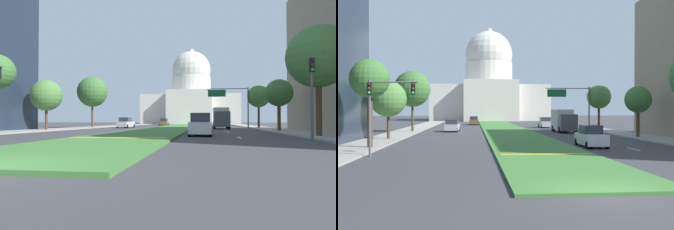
# 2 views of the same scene
# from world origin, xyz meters

# --- Properties ---
(ground_plane) EXTENTS (260.00, 260.00, 0.00)m
(ground_plane) POSITION_xyz_m (0.00, 51.23, 0.00)
(ground_plane) COLOR #3D3D3F
(grass_median) EXTENTS (6.95, 92.21, 0.14)m
(grass_median) POSITION_xyz_m (0.00, 46.11, 0.07)
(grass_median) COLOR #427A38
(grass_median) RESTS_ON ground_plane
(median_curb_nose) EXTENTS (6.25, 0.50, 0.04)m
(median_curb_nose) POSITION_xyz_m (0.00, 11.65, 0.16)
(median_curb_nose) COLOR gold
(median_curb_nose) RESTS_ON grass_median
(lane_dashes_right) EXTENTS (0.16, 39.39, 0.01)m
(lane_dashes_right) POSITION_xyz_m (7.93, 33.98, 0.00)
(lane_dashes_right) COLOR silver
(lane_dashes_right) RESTS_ON ground_plane
(sidewalk_left) EXTENTS (4.00, 92.21, 0.15)m
(sidewalk_left) POSITION_xyz_m (-14.38, 40.98, 0.07)
(sidewalk_left) COLOR #9E9991
(sidewalk_left) RESTS_ON ground_plane
(sidewalk_right) EXTENTS (4.00, 92.21, 0.15)m
(sidewalk_right) POSITION_xyz_m (14.38, 40.98, 0.07)
(sidewalk_right) COLOR #9E9991
(sidewalk_right) RESTS_ON ground_plane
(capitol_building) EXTENTS (33.88, 29.25, 28.24)m
(capitol_building) POSITION_xyz_m (0.00, 101.76, 9.42)
(capitol_building) COLOR beige
(capitol_building) RESTS_ON ground_plane
(traffic_light_near_left) EXTENTS (3.34, 0.35, 5.20)m
(traffic_light_near_left) POSITION_xyz_m (-11.04, 12.46, 3.80)
(traffic_light_near_left) COLOR #515456
(traffic_light_near_left) RESTS_ON ground_plane
(overhead_guide_sign) EXTENTS (6.58, 0.20, 6.50)m
(overhead_guide_sign) POSITION_xyz_m (9.58, 40.23, 4.69)
(overhead_guide_sign) COLOR #515456
(overhead_guide_sign) RESTS_ON ground_plane
(street_tree_left_near) EXTENTS (3.16, 3.16, 7.28)m
(street_tree_left_near) POSITION_xyz_m (-13.26, 17.68, 5.61)
(street_tree_left_near) COLOR #4C3823
(street_tree_left_near) RESTS_ON ground_plane
(street_tree_left_mid) EXTENTS (3.80, 3.80, 6.23)m
(street_tree_left_mid) POSITION_xyz_m (-13.82, 26.74, 4.32)
(street_tree_left_mid) COLOR #4C3823
(street_tree_left_mid) RESTS_ON ground_plane
(street_tree_right_mid) EXTENTS (3.01, 3.01, 5.83)m
(street_tree_right_mid) POSITION_xyz_m (13.55, 27.15, 4.28)
(street_tree_right_mid) COLOR #4C3823
(street_tree_right_mid) RESTS_ON ground_plane
(street_tree_left_far) EXTENTS (5.08, 5.08, 8.64)m
(street_tree_left_far) POSITION_xyz_m (-13.48, 40.17, 6.09)
(street_tree_left_far) COLOR #4C3823
(street_tree_left_far) RESTS_ON ground_plane
(street_tree_right_far) EXTENTS (3.58, 3.58, 6.91)m
(street_tree_right_far) POSITION_xyz_m (13.81, 40.96, 5.09)
(street_tree_right_far) COLOR #4C3823
(street_tree_right_far) RESTS_ON ground_plane
(sedan_lead_stopped) EXTENTS (1.89, 4.24, 1.87)m
(sedan_lead_stopped) POSITION_xyz_m (5.08, 17.73, 0.86)
(sedan_lead_stopped) COLOR silver
(sedan_lead_stopped) RESTS_ON ground_plane
(sedan_midblock) EXTENTS (2.09, 4.71, 1.77)m
(sedan_midblock) POSITION_xyz_m (-7.95, 41.13, 0.82)
(sedan_midblock) COLOR #BCBCC1
(sedan_midblock) RESTS_ON ground_plane
(sedan_distant) EXTENTS (2.06, 4.69, 1.84)m
(sedan_distant) POSITION_xyz_m (7.80, 51.86, 0.85)
(sedan_distant) COLOR #BCBCC1
(sedan_distant) RESTS_ON ground_plane
(sedan_far_horizon) EXTENTS (1.92, 4.52, 1.80)m
(sedan_far_horizon) POSITION_xyz_m (-4.80, 64.57, 0.84)
(sedan_far_horizon) COLOR brown
(sedan_far_horizon) RESTS_ON ground_plane
(box_truck_delivery) EXTENTS (2.40, 6.40, 3.20)m
(box_truck_delivery) POSITION_xyz_m (7.79, 38.43, 1.68)
(box_truck_delivery) COLOR #4C5156
(box_truck_delivery) RESTS_ON ground_plane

